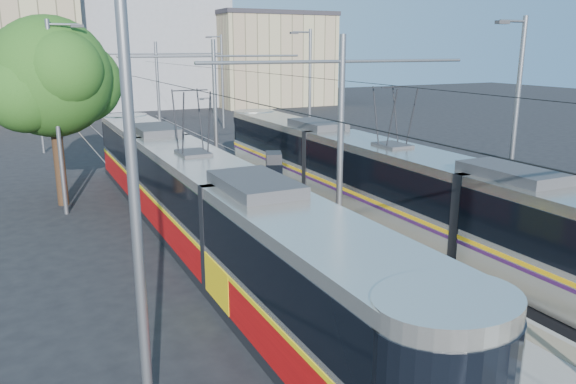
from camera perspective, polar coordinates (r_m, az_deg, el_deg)
platform at (r=26.41m, az=-5.03°, el=-0.42°), size 4.00×50.00×0.30m
tactile_strip_left at (r=25.91m, az=-8.03°, el=-0.44°), size 0.70×50.00×0.01m
tactile_strip_right at (r=26.91m, az=-2.16°, el=0.25°), size 0.70×50.00×0.01m
rails at (r=26.44m, az=-5.02°, el=-0.70°), size 8.71×70.00×0.03m
tram_left at (r=20.22m, az=-9.41°, el=-0.63°), size 2.43×27.84×5.50m
tram_right at (r=21.82m, az=10.37°, el=0.85°), size 2.43×28.96×5.50m
catenary at (r=23.02m, az=-2.68°, el=8.51°), size 9.20×70.00×7.00m
street_lamps at (r=29.43m, az=-8.06°, el=9.01°), size 15.18×38.22×8.00m
shelter at (r=23.41m, az=-1.44°, el=1.26°), size 1.03×1.26×2.41m
tree at (r=26.81m, az=-22.26°, el=10.60°), size 5.69×5.26×8.27m
building_centre at (r=72.46m, az=-14.54°, el=14.86°), size 18.36×14.28×15.94m
building_right at (r=71.10m, az=-1.96°, el=13.36°), size 14.28×10.20×11.09m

